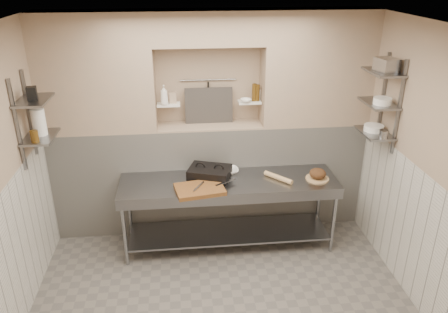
{
  "coord_description": "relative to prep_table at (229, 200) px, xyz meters",
  "views": [
    {
      "loc": [
        -0.37,
        -3.42,
        3.26
      ],
      "look_at": [
        0.09,
        0.9,
        1.35
      ],
      "focal_mm": 35.0,
      "sensor_mm": 36.0,
      "label": 1
    }
  ],
  "objects": [
    {
      "name": "wall_shelf_left_lower",
      "position": [
        -2.02,
        -0.13,
        0.96
      ],
      "size": [
        0.3,
        0.5,
        0.02
      ],
      "primitive_type": "cube",
      "color": "slate",
      "rests_on": "wall_left"
    },
    {
      "name": "wall_right",
      "position": [
        1.87,
        -1.18,
        0.76
      ],
      "size": [
        0.1,
        3.9,
        2.8
      ],
      "primitive_type": "cube",
      "color": "tan",
      "rests_on": "ground"
    },
    {
      "name": "condiment_c",
      "position": [
        0.42,
        0.61,
        1.14
      ],
      "size": [
        0.08,
        0.08,
        0.13
      ],
      "primitive_type": "cylinder",
      "color": "white",
      "rests_on": "alcove_shelf_right"
    },
    {
      "name": "shelf_rail_left_b",
      "position": [
        -2.16,
        -0.33,
        1.16
      ],
      "size": [
        0.03,
        0.03,
        0.95
      ],
      "primitive_type": "cube",
      "color": "slate",
      "rests_on": "wall_left"
    },
    {
      "name": "wainscot_right",
      "position": [
        1.81,
        -1.18,
        0.06
      ],
      "size": [
        0.02,
        3.9,
        1.4
      ],
      "primitive_type": "cube",
      "color": "silver",
      "rests_on": "floor"
    },
    {
      "name": "jar_alcove",
      "position": [
        -0.62,
        0.59,
        1.13
      ],
      "size": [
        0.08,
        0.08,
        0.13
      ],
      "primitive_type": "cube",
      "color": "tan",
      "rests_on": "alcove_shelf_left"
    },
    {
      "name": "bowl_right_mid",
      "position": [
        1.66,
        -0.21,
        1.26
      ],
      "size": [
        0.2,
        0.2,
        0.07
      ],
      "primitive_type": "cylinder",
      "color": "white",
      "rests_on": "wall_shelf_right_mid"
    },
    {
      "name": "jug_left",
      "position": [
        -2.02,
        -0.1,
        1.11
      ],
      "size": [
        0.14,
        0.14,
        0.28
      ],
      "primitive_type": "cylinder",
      "color": "white",
      "rests_on": "wall_shelf_left_lower"
    },
    {
      "name": "shelf_rail_right_a",
      "position": [
        1.79,
        0.07,
        1.21
      ],
      "size": [
        0.03,
        0.03,
        1.05
      ],
      "primitive_type": "cube",
      "color": "slate",
      "rests_on": "wall_right"
    },
    {
      "name": "condiment_a",
      "position": [
        0.41,
        0.57,
        1.17
      ],
      "size": [
        0.06,
        0.06,
        0.21
      ],
      "primitive_type": "cylinder",
      "color": "#472F0D",
      "rests_on": "alcove_shelf_right"
    },
    {
      "name": "backwall_lower",
      "position": [
        -0.18,
        0.57,
        0.06
      ],
      "size": [
        4.0,
        0.4,
        1.4
      ],
      "primitive_type": "cube",
      "color": "silver",
      "rests_on": "floor"
    },
    {
      "name": "utensil_rail",
      "position": [
        -0.18,
        0.74,
        1.31
      ],
      "size": [
        0.7,
        0.02,
        0.02
      ],
      "primitive_type": "cylinder",
      "rotation": [
        0.0,
        1.57,
        0.0
      ],
      "color": "gray",
      "rests_on": "wall_back"
    },
    {
      "name": "panini_press",
      "position": [
        -0.22,
        0.11,
        0.32
      ],
      "size": [
        0.57,
        0.49,
        0.13
      ],
      "rotation": [
        0.0,
        0.0,
        -0.33
      ],
      "color": "black",
      "rests_on": "prep_table"
    },
    {
      "name": "backwall_pillar_right",
      "position": [
        1.14,
        0.57,
        1.46
      ],
      "size": [
        1.35,
        0.4,
        1.4
      ],
      "primitive_type": "cube",
      "color": "tan",
      "rests_on": "backwall_lower"
    },
    {
      "name": "backwall_header",
      "position": [
        -0.18,
        0.57,
        1.96
      ],
      "size": [
        1.3,
        0.4,
        0.4
      ],
      "primitive_type": "cube",
      "color": "tan",
      "rests_on": "backwall_lower"
    },
    {
      "name": "bread_board",
      "position": [
        1.06,
        -0.06,
        0.27
      ],
      "size": [
        0.28,
        0.28,
        0.02
      ],
      "primitive_type": "cylinder",
      "color": "tan",
      "rests_on": "prep_table"
    },
    {
      "name": "cutting_board",
      "position": [
        -0.36,
        -0.21,
        0.28
      ],
      "size": [
        0.6,
        0.47,
        0.05
      ],
      "primitive_type": "cube",
      "rotation": [
        0.0,
        0.0,
        0.17
      ],
      "color": "brown",
      "rests_on": "prep_table"
    },
    {
      "name": "wall_shelf_right_upper",
      "position": [
        1.66,
        -0.13,
        1.56
      ],
      "size": [
        0.3,
        0.5,
        0.03
      ],
      "primitive_type": "cube",
      "color": "slate",
      "rests_on": "wall_right"
    },
    {
      "name": "condiment_b",
      "position": [
        0.37,
        0.57,
        1.18
      ],
      "size": [
        0.05,
        0.05,
        0.22
      ],
      "primitive_type": "cylinder",
      "color": "#472F0D",
      "rests_on": "alcove_shelf_right"
    },
    {
      "name": "knife_blade",
      "position": [
        -0.05,
        -0.11,
        0.31
      ],
      "size": [
        0.26,
        0.18,
        0.01
      ],
      "primitive_type": "cube",
      "rotation": [
        0.0,
        0.0,
        0.57
      ],
      "color": "gray",
      "rests_on": "cutting_board"
    },
    {
      "name": "bowl_alcove",
      "position": [
        0.26,
        0.52,
        1.09
      ],
      "size": [
        0.18,
        0.18,
        0.04
      ],
      "primitive_type": "imported",
      "rotation": [
        0.0,
        0.0,
        0.42
      ],
      "color": "white",
      "rests_on": "alcove_shelf_right"
    },
    {
      "name": "jar_left",
      "position": [
        -2.02,
        -0.31,
        1.03
      ],
      "size": [
        0.08,
        0.08,
        0.12
      ],
      "primitive_type": "cylinder",
      "color": "#472F0D",
      "rests_on": "wall_shelf_left_lower"
    },
    {
      "name": "shelf_rail_left_a",
      "position": [
        -2.16,
        0.07,
        1.16
      ],
      "size": [
        0.03,
        0.03,
        0.95
      ],
      "primitive_type": "cube",
      "color": "slate",
      "rests_on": "wall_left"
    },
    {
      "name": "hanging_steel",
      "position": [
        -0.18,
        0.72,
        1.14
      ],
      "size": [
        0.02,
        0.02,
        0.3
      ],
      "primitive_type": "cylinder",
      "color": "black",
      "rests_on": "utensil_rail"
    },
    {
      "name": "wall_back",
      "position": [
        -0.18,
        0.82,
        0.76
      ],
      "size": [
        4.0,
        0.1,
        2.8
      ],
      "primitive_type": "cube",
      "color": "tan",
      "rests_on": "ground"
    },
    {
      "name": "canister_right",
      "position": [
        1.66,
        -0.35,
        0.92
      ],
      "size": [
        0.1,
        0.1,
        0.1
      ],
      "primitive_type": "cylinder",
      "color": "gray",
      "rests_on": "wall_shelf_right_lower"
    },
    {
      "name": "mixing_bowl",
      "position": [
        0.03,
        0.23,
        0.29
      ],
      "size": [
        0.24,
        0.24,
        0.06
      ],
      "primitive_type": "imported",
      "rotation": [
        0.0,
        0.0,
        0.08
      ],
      "color": "white",
      "rests_on": "prep_table"
    },
    {
      "name": "ceiling",
      "position": [
        -0.18,
        -1.18,
        2.21
      ],
      "size": [
        4.0,
        3.9,
        0.1
      ],
      "primitive_type": "cube",
      "color": "silver",
      "rests_on": "ground"
    },
    {
      "name": "prep_table",
      "position": [
        0.0,
        0.0,
        0.0
      ],
      "size": [
        2.6,
        0.7,
        0.9
      ],
      "color": "gray",
      "rests_on": "floor"
    },
    {
      "name": "alcove_sill",
      "position": [
        -0.18,
        0.57,
        0.77
      ],
      "size": [
        1.3,
        0.4,
        0.02
      ],
      "primitive_type": "cube",
      "color": "tan",
      "rests_on": "backwall_lower"
    },
    {
      "name": "wall_shelf_left_upper",
      "position": [
        -2.02,
        -0.13,
        1.36
      ],
      "size": [
        0.3,
        0.5,
        0.03
      ],
      "primitive_type": "cube",
      "color": "slate",
      "rests_on": "wall_left"
    },
    {
      "name": "wall_shelf_right_mid",
      "position": [
        1.66,
        -0.13,
        1.21
      ],
      "size": [
        0.3,
        0.5,
        0.02
      ],
      "primitive_type": "cube",
      "color": "slate",
      "rests_on": "wall_right"
    },
    {
      "name": "alcove_shelf_right",
      "position": [
        0.32,
        0.57,
        1.06
      ],
      "size": [
        0.28,
        0.16,
        0.02
      ],
      "primitive_type": "cube",
      "color": "white",
      "rests_on": "backwall_lower"
    },
    {
      "name": "tongs",
      "position": [
        -0.37,
        -0.21,
        0.31
      ],
      "size": [
        0.14,
        0.23,
        0.02
      ],
      "primitive_type": "cylinder",
      "rotation": [
        1.57,
        0.0,
        -0.52
      ],
      "color": "gray",
      "rests_on": "cutting_board"
    },
    {
      "name": "rolling_pin",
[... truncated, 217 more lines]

